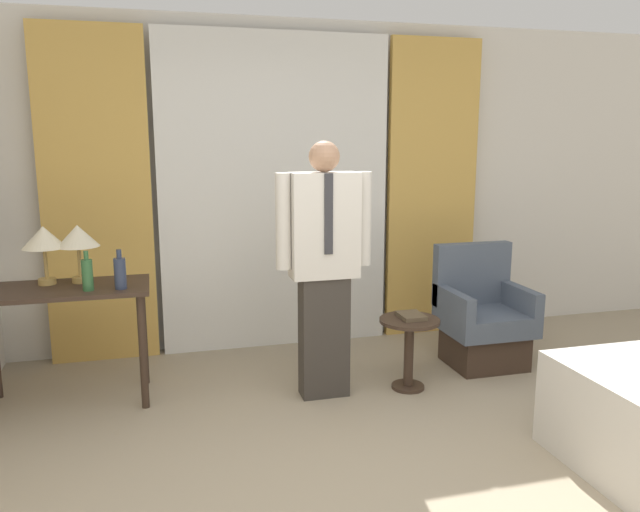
# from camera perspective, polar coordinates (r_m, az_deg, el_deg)

# --- Properties ---
(wall_back) EXTENTS (10.00, 0.06, 2.70)m
(wall_back) POSITION_cam_1_polar(r_m,az_deg,el_deg) (5.29, -4.33, 6.44)
(wall_back) COLOR silver
(wall_back) RESTS_ON ground_plane
(curtain_sheer_center) EXTENTS (1.90, 0.06, 2.58)m
(curtain_sheer_center) POSITION_cam_1_polar(r_m,az_deg,el_deg) (5.17, -4.05, 5.67)
(curtain_sheer_center) COLOR white
(curtain_sheer_center) RESTS_ON ground_plane
(curtain_drape_left) EXTENTS (0.82, 0.06, 2.58)m
(curtain_drape_left) POSITION_cam_1_polar(r_m,az_deg,el_deg) (5.09, -19.74, 4.97)
(curtain_drape_left) COLOR gold
(curtain_drape_left) RESTS_ON ground_plane
(curtain_drape_right) EXTENTS (0.82, 0.06, 2.58)m
(curtain_drape_right) POSITION_cam_1_polar(r_m,az_deg,el_deg) (5.61, 10.19, 5.94)
(curtain_drape_right) COLOR gold
(curtain_drape_right) RESTS_ON ground_plane
(desk) EXTENTS (1.09, 0.55, 0.80)m
(desk) POSITION_cam_1_polar(r_m,az_deg,el_deg) (4.42, -22.38, -4.36)
(desk) COLOR #38281E
(desk) RESTS_ON ground_plane
(table_lamp_left) EXTENTS (0.28, 0.28, 0.39)m
(table_lamp_left) POSITION_cam_1_polar(r_m,az_deg,el_deg) (4.46, -23.95, 1.40)
(table_lamp_left) COLOR tan
(table_lamp_left) RESTS_ON desk
(table_lamp_right) EXTENTS (0.28, 0.28, 0.39)m
(table_lamp_right) POSITION_cam_1_polar(r_m,az_deg,el_deg) (4.43, -21.26, 1.54)
(table_lamp_right) COLOR tan
(table_lamp_right) RESTS_ON desk
(bottle_near_edge) EXTENTS (0.07, 0.07, 0.26)m
(bottle_near_edge) POSITION_cam_1_polar(r_m,az_deg,el_deg) (4.21, -20.50, -1.57)
(bottle_near_edge) COLOR #336638
(bottle_near_edge) RESTS_ON desk
(bottle_by_lamp) EXTENTS (0.08, 0.08, 0.26)m
(bottle_by_lamp) POSITION_cam_1_polar(r_m,az_deg,el_deg) (4.19, -17.81, -1.46)
(bottle_by_lamp) COLOR #2D3851
(bottle_by_lamp) RESTS_ON desk
(person) EXTENTS (0.65, 0.21, 1.73)m
(person) POSITION_cam_1_polar(r_m,az_deg,el_deg) (4.15, 0.38, -0.48)
(person) COLOR #38332D
(person) RESTS_ON ground_plane
(armchair) EXTENTS (0.64, 0.58, 0.93)m
(armchair) POSITION_cam_1_polar(r_m,az_deg,el_deg) (5.04, 14.63, -5.82)
(armchair) COLOR #38281E
(armchair) RESTS_ON ground_plane
(side_table) EXTENTS (0.42, 0.42, 0.51)m
(side_table) POSITION_cam_1_polar(r_m,az_deg,el_deg) (4.45, 8.15, -7.72)
(side_table) COLOR #38281E
(side_table) RESTS_ON ground_plane
(book) EXTENTS (0.16, 0.21, 0.03)m
(book) POSITION_cam_1_polar(r_m,az_deg,el_deg) (4.42, 8.34, -5.44)
(book) COLOR brown
(book) RESTS_ON side_table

